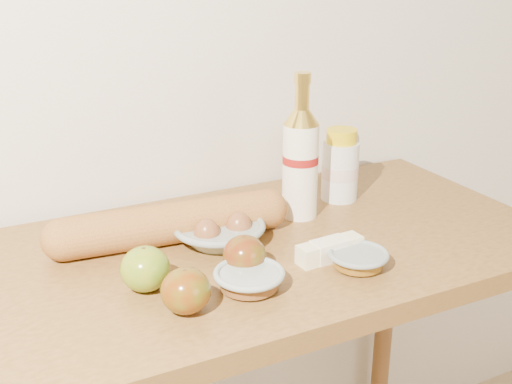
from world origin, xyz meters
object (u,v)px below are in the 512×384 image
cream_bottle (340,167)px  baguette (171,223)px  table (249,302)px  egg_bowl (218,230)px  bourbon_bottle (300,160)px

cream_bottle → baguette: size_ratio=0.33×
table → cream_bottle: size_ratio=7.41×
cream_bottle → table: bearing=-179.3°
table → baguette: bearing=147.7°
egg_bowl → baguette: 0.09m
bourbon_bottle → baguette: size_ratio=0.63×
table → baguette: 0.22m
table → cream_bottle: (0.29, 0.13, 0.20)m
table → egg_bowl: egg_bowl is taller
egg_bowl → baguette: bearing=154.1°
cream_bottle → baguette: cream_bottle is taller
table → egg_bowl: bearing=138.3°
bourbon_bottle → cream_bottle: bearing=24.8°
bourbon_bottle → baguette: bourbon_bottle is taller
table → egg_bowl: size_ratio=6.41×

